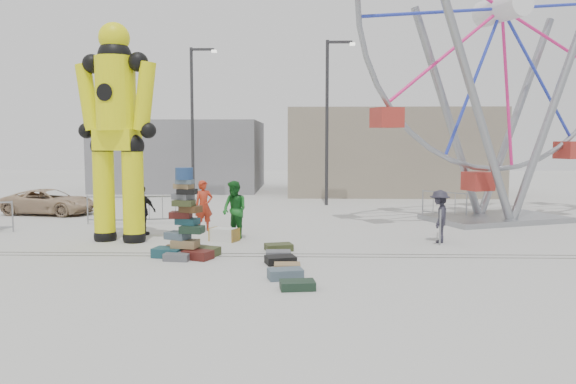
{
  "coord_description": "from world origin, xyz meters",
  "views": [
    {
      "loc": [
        1.86,
        -14.57,
        3.19
      ],
      "look_at": [
        1.39,
        2.48,
        1.62
      ],
      "focal_mm": 35.0,
      "sensor_mm": 36.0,
      "label": 1
    }
  ],
  "objects_px": {
    "suitcase_tower": "(186,232)",
    "pedestrian_green": "(235,210)",
    "parked_suv": "(49,202)",
    "barricade_dummy_c": "(163,209)",
    "ferris_wheel": "(501,37)",
    "pedestrian_red": "(204,206)",
    "barricade_wheel_back": "(444,204)",
    "pedestrian_grey": "(440,216)",
    "lamp_post_right": "(329,114)",
    "barricade_dummy_b": "(113,210)",
    "pedestrian_black": "(142,210)",
    "steamer_trunk": "(224,235)",
    "crash_test_dummy": "(117,124)",
    "barricade_wheel_front": "(441,223)",
    "lamp_post_left": "(194,116)"
  },
  "relations": [
    {
      "from": "steamer_trunk",
      "to": "barricade_dummy_c",
      "type": "bearing_deg",
      "value": 150.01
    },
    {
      "from": "crash_test_dummy",
      "to": "barricade_wheel_back",
      "type": "relative_size",
      "value": 3.51
    },
    {
      "from": "ferris_wheel",
      "to": "pedestrian_black",
      "type": "height_order",
      "value": "ferris_wheel"
    },
    {
      "from": "steamer_trunk",
      "to": "pedestrian_red",
      "type": "xyz_separation_m",
      "value": [
        -0.98,
        1.88,
        0.7
      ]
    },
    {
      "from": "parked_suv",
      "to": "lamp_post_left",
      "type": "bearing_deg",
      "value": -31.88
    },
    {
      "from": "suitcase_tower",
      "to": "barricade_wheel_front",
      "type": "height_order",
      "value": "suitcase_tower"
    },
    {
      "from": "pedestrian_grey",
      "to": "barricade_dummy_b",
      "type": "bearing_deg",
      "value": -90.17
    },
    {
      "from": "lamp_post_right",
      "to": "pedestrian_black",
      "type": "relative_size",
      "value": 4.76
    },
    {
      "from": "lamp_post_right",
      "to": "barricade_dummy_b",
      "type": "relative_size",
      "value": 4.0
    },
    {
      "from": "barricade_wheel_front",
      "to": "pedestrian_green",
      "type": "relative_size",
      "value": 1.06
    },
    {
      "from": "barricade_wheel_back",
      "to": "pedestrian_red",
      "type": "bearing_deg",
      "value": -114.74
    },
    {
      "from": "suitcase_tower",
      "to": "pedestrian_red",
      "type": "distance_m",
      "value": 4.34
    },
    {
      "from": "barricade_dummy_c",
      "to": "parked_suv",
      "type": "bearing_deg",
      "value": 144.18
    },
    {
      "from": "steamer_trunk",
      "to": "pedestrian_black",
      "type": "height_order",
      "value": "pedestrian_black"
    },
    {
      "from": "lamp_post_right",
      "to": "barricade_dummy_c",
      "type": "height_order",
      "value": "lamp_post_right"
    },
    {
      "from": "parked_suv",
      "to": "barricade_wheel_back",
      "type": "bearing_deg",
      "value": -81.82
    },
    {
      "from": "ferris_wheel",
      "to": "steamer_trunk",
      "type": "relative_size",
      "value": 16.85
    },
    {
      "from": "ferris_wheel",
      "to": "pedestrian_red",
      "type": "bearing_deg",
      "value": 173.09
    },
    {
      "from": "suitcase_tower",
      "to": "pedestrian_green",
      "type": "bearing_deg",
      "value": 86.96
    },
    {
      "from": "barricade_wheel_back",
      "to": "suitcase_tower",
      "type": "bearing_deg",
      "value": -94.99
    },
    {
      "from": "ferris_wheel",
      "to": "pedestrian_grey",
      "type": "relative_size",
      "value": 8.82
    },
    {
      "from": "pedestrian_grey",
      "to": "lamp_post_right",
      "type": "bearing_deg",
      "value": -146.87
    },
    {
      "from": "crash_test_dummy",
      "to": "pedestrian_red",
      "type": "xyz_separation_m",
      "value": [
        2.33,
        2.04,
        -2.8
      ]
    },
    {
      "from": "ferris_wheel",
      "to": "pedestrian_green",
      "type": "height_order",
      "value": "ferris_wheel"
    },
    {
      "from": "ferris_wheel",
      "to": "suitcase_tower",
      "type": "bearing_deg",
      "value": -167.77
    },
    {
      "from": "pedestrian_green",
      "to": "pedestrian_grey",
      "type": "bearing_deg",
      "value": 38.99
    },
    {
      "from": "pedestrian_grey",
      "to": "ferris_wheel",
      "type": "bearing_deg",
      "value": 161.65
    },
    {
      "from": "lamp_post_left",
      "to": "pedestrian_grey",
      "type": "xyz_separation_m",
      "value": [
        10.02,
        -12.1,
        -3.66
      ]
    },
    {
      "from": "barricade_dummy_b",
      "to": "barricade_dummy_c",
      "type": "xyz_separation_m",
      "value": [
        1.81,
        0.31,
        0.0
      ]
    },
    {
      "from": "ferris_wheel",
      "to": "crash_test_dummy",
      "type": "bearing_deg",
      "value": 178.69
    },
    {
      "from": "parked_suv",
      "to": "barricade_dummy_c",
      "type": "bearing_deg",
      "value": -104.63
    },
    {
      "from": "suitcase_tower",
      "to": "parked_suv",
      "type": "xyz_separation_m",
      "value": [
        -7.74,
        8.64,
        -0.14
      ]
    },
    {
      "from": "suitcase_tower",
      "to": "ferris_wheel",
      "type": "relative_size",
      "value": 0.17
    },
    {
      "from": "ferris_wheel",
      "to": "pedestrian_red",
      "type": "height_order",
      "value": "ferris_wheel"
    },
    {
      "from": "pedestrian_red",
      "to": "pedestrian_black",
      "type": "height_order",
      "value": "pedestrian_red"
    },
    {
      "from": "barricade_wheel_back",
      "to": "parked_suv",
      "type": "relative_size",
      "value": 0.51
    },
    {
      "from": "suitcase_tower",
      "to": "pedestrian_grey",
      "type": "distance_m",
      "value": 7.85
    },
    {
      "from": "parked_suv",
      "to": "pedestrian_red",
      "type": "bearing_deg",
      "value": -110.03
    },
    {
      "from": "suitcase_tower",
      "to": "pedestrian_green",
      "type": "distance_m",
      "value": 3.06
    },
    {
      "from": "barricade_dummy_c",
      "to": "pedestrian_black",
      "type": "bearing_deg",
      "value": -101.43
    },
    {
      "from": "barricade_dummy_b",
      "to": "pedestrian_green",
      "type": "height_order",
      "value": "pedestrian_green"
    },
    {
      "from": "parked_suv",
      "to": "ferris_wheel",
      "type": "bearing_deg",
      "value": -84.55
    },
    {
      "from": "lamp_post_right",
      "to": "suitcase_tower",
      "type": "relative_size",
      "value": 3.26
    },
    {
      "from": "pedestrian_black",
      "to": "pedestrian_grey",
      "type": "height_order",
      "value": "pedestrian_black"
    },
    {
      "from": "pedestrian_black",
      "to": "parked_suv",
      "type": "distance_m",
      "value": 7.61
    },
    {
      "from": "barricade_wheel_back",
      "to": "lamp_post_left",
      "type": "bearing_deg",
      "value": -165.52
    },
    {
      "from": "pedestrian_red",
      "to": "pedestrian_green",
      "type": "distance_m",
      "value": 1.92
    },
    {
      "from": "suitcase_tower",
      "to": "steamer_trunk",
      "type": "bearing_deg",
      "value": 89.71
    },
    {
      "from": "lamp_post_right",
      "to": "barricade_dummy_c",
      "type": "distance_m",
      "value": 10.0
    },
    {
      "from": "lamp_post_right",
      "to": "pedestrian_black",
      "type": "distance_m",
      "value": 11.77
    }
  ]
}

